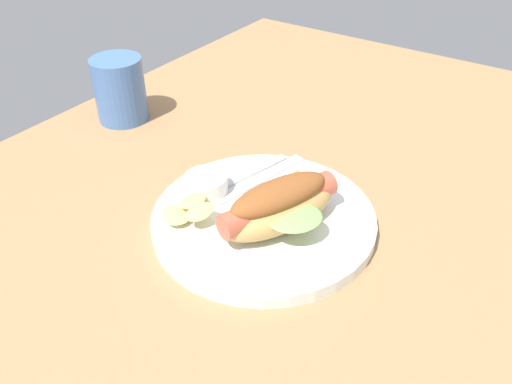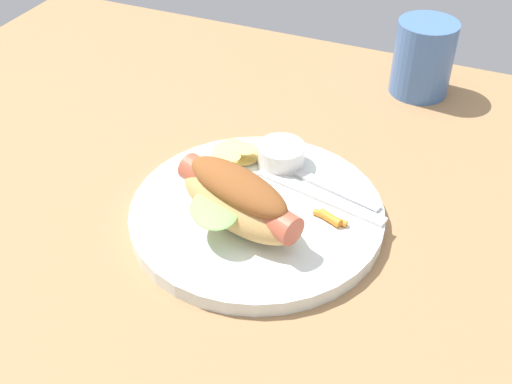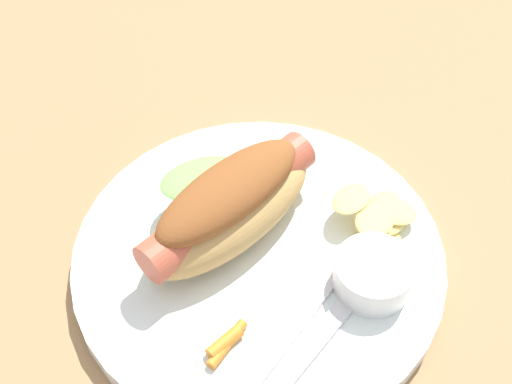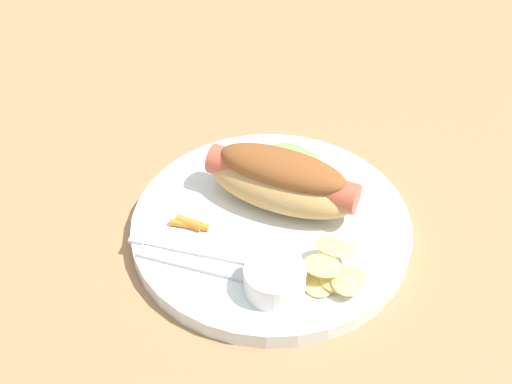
% 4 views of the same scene
% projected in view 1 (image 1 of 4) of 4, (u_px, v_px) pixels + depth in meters
% --- Properties ---
extents(ground_plane, '(1.20, 0.90, 0.02)m').
position_uv_depth(ground_plane, '(299.00, 221.00, 0.62)').
color(ground_plane, '#9E754C').
extents(plate, '(0.26, 0.26, 0.02)m').
position_uv_depth(plate, '(264.00, 219.00, 0.60)').
color(plate, white).
rests_on(plate, ground_plane).
extents(hot_dog, '(0.16, 0.12, 0.06)m').
position_uv_depth(hot_dog, '(277.00, 205.00, 0.56)').
color(hot_dog, tan).
rests_on(hot_dog, plate).
extents(sauce_ramekin, '(0.05, 0.05, 0.02)m').
position_uv_depth(sauce_ramekin, '(206.00, 185.00, 0.62)').
color(sauce_ramekin, white).
rests_on(sauce_ramekin, plate).
extents(fork, '(0.15, 0.05, 0.00)m').
position_uv_depth(fork, '(242.00, 177.00, 0.65)').
color(fork, silver).
rests_on(fork, plate).
extents(knife, '(0.15, 0.04, 0.00)m').
position_uv_depth(knife, '(259.00, 179.00, 0.65)').
color(knife, silver).
rests_on(knife, plate).
extents(chips_pile, '(0.06, 0.06, 0.02)m').
position_uv_depth(chips_pile, '(187.00, 211.00, 0.58)').
color(chips_pile, '#E8C96D').
rests_on(chips_pile, plate).
extents(carrot_garnish, '(0.04, 0.02, 0.01)m').
position_uv_depth(carrot_garnish, '(290.00, 178.00, 0.65)').
color(carrot_garnish, orange).
rests_on(carrot_garnish, plate).
extents(drinking_cup, '(0.08, 0.08, 0.10)m').
position_uv_depth(drinking_cup, '(120.00, 90.00, 0.79)').
color(drinking_cup, '#4770B2').
rests_on(drinking_cup, ground_plane).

